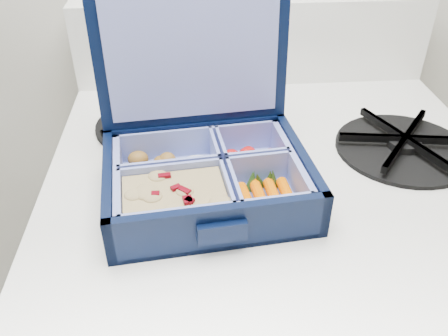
{
  "coord_description": "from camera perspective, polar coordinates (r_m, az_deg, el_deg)",
  "views": [
    {
      "loc": [
        0.47,
        1.19,
        1.22
      ],
      "look_at": [
        0.5,
        1.63,
        0.91
      ],
      "focal_mm": 38.0,
      "sensor_mm": 36.0,
      "label": 1
    }
  ],
  "objects": [
    {
      "name": "burner_grate",
      "position": [
        0.68,
        20.87,
        2.93
      ],
      "size": [
        0.2,
        0.2,
        0.03
      ],
      "primitive_type": "cylinder",
      "rotation": [
        0.0,
        0.0,
        -0.15
      ],
      "color": "black",
      "rests_on": "stove"
    },
    {
      "name": "burner_grate_rear",
      "position": [
        0.7,
        -8.67,
        5.62
      ],
      "size": [
        0.22,
        0.22,
        0.02
      ],
      "primitive_type": "cylinder",
      "rotation": [
        0.0,
        0.0,
        -0.43
      ],
      "color": "black",
      "rests_on": "stove"
    },
    {
      "name": "bento_box",
      "position": [
        0.54,
        -2.01,
        -1.35
      ],
      "size": [
        0.25,
        0.2,
        0.05
      ],
      "primitive_type": null,
      "rotation": [
        0.0,
        0.0,
        0.11
      ],
      "color": "black",
      "rests_on": "stove"
    },
    {
      "name": "fork",
      "position": [
        0.68,
        -1.08,
        4.81
      ],
      "size": [
        0.16,
        0.13,
        0.01
      ],
      "primitive_type": null,
      "rotation": [
        0.0,
        0.0,
        -0.89
      ],
      "color": "#A2A6BC",
      "rests_on": "stove"
    }
  ]
}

